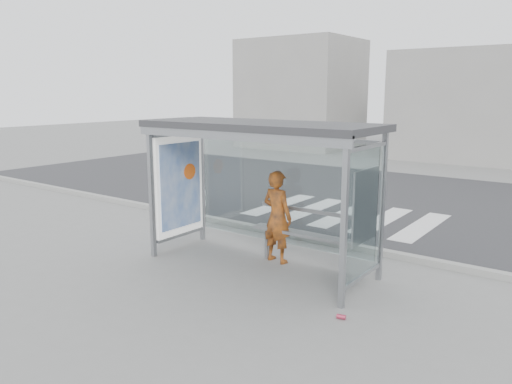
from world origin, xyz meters
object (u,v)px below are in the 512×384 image
bus_shelter (244,157)px  soda_can (341,317)px  bench (304,234)px  person (277,217)px

bus_shelter → soda_can: bus_shelter is taller
soda_can → bench: bearing=135.0°
bus_shelter → person: 1.27m
bus_shelter → soda_can: size_ratio=33.71×
person → bench: person is taller
bus_shelter → person: size_ratio=2.46×
bus_shelter → bench: size_ratio=2.09×
person → bench: 0.60m
bus_shelter → bench: bus_shelter is taller
person → soda_can: 2.70m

